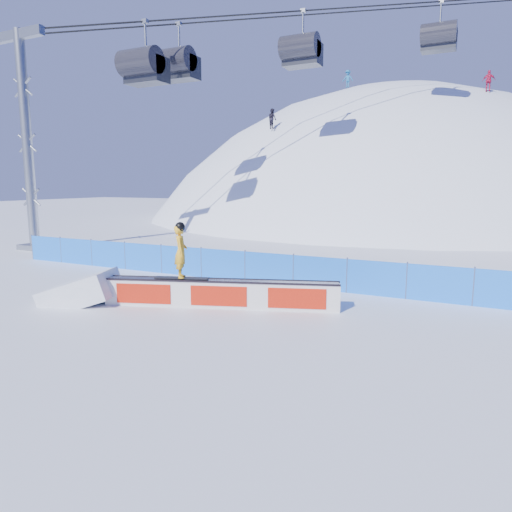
% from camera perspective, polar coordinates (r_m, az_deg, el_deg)
% --- Properties ---
extents(ground, '(160.00, 160.00, 0.00)m').
position_cam_1_polar(ground, '(14.62, -13.11, -6.21)').
color(ground, white).
rests_on(ground, ground).
extents(snow_hill, '(64.00, 64.00, 64.00)m').
position_cam_1_polar(snow_hill, '(57.91, 15.58, -13.31)').
color(snow_hill, white).
rests_on(snow_hill, ground).
extents(safety_fence, '(22.05, 0.05, 1.30)m').
position_cam_1_polar(safety_fence, '(18.11, -4.19, -1.08)').
color(safety_fence, blue).
rests_on(safety_fence, ground).
extents(chairlift, '(40.80, 41.70, 22.00)m').
position_cam_1_polar(chairlift, '(40.76, 21.07, 27.31)').
color(chairlift, gray).
rests_on(chairlift, ground).
extents(rail_box, '(7.07, 2.84, 0.88)m').
position_cam_1_polar(rail_box, '(14.15, -4.51, -4.70)').
color(rail_box, silver).
rests_on(rail_box, ground).
extents(snow_ramp, '(2.74, 2.18, 1.49)m').
position_cam_1_polar(snow_ramp, '(15.81, -20.99, -5.43)').
color(snow_ramp, white).
rests_on(snow_ramp, ground).
extents(snowboarder, '(1.69, 0.83, 1.76)m').
position_cam_1_polar(snowboarder, '(14.19, -9.39, 0.63)').
color(snowboarder, black).
rests_on(snowboarder, rail_box).
extents(distant_skiers, '(22.60, 11.27, 8.27)m').
position_cam_1_polar(distant_skiers, '(42.67, 17.05, 18.36)').
color(distant_skiers, black).
rests_on(distant_skiers, ground).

